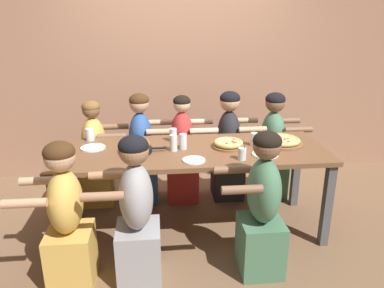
{
  "coord_description": "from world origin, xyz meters",
  "views": [
    {
      "loc": [
        -0.31,
        -3.04,
        1.9
      ],
      "look_at": [
        0.0,
        0.0,
        0.84
      ],
      "focal_mm": 35.0,
      "sensor_mm": 36.0,
      "label": 1
    }
  ],
  "objects": [
    {
      "name": "diner_far_center",
      "position": [
        -0.04,
        0.64,
        0.51
      ],
      "size": [
        0.51,
        0.4,
        1.13
      ],
      "rotation": [
        0.0,
        0.0,
        -1.57
      ],
      "color": "#B22D2D",
      "rests_on": "ground"
    },
    {
      "name": "ground_plane",
      "position": [
        0.0,
        0.0,
        0.0
      ],
      "size": [
        18.0,
        18.0,
        0.0
      ],
      "primitive_type": "plane",
      "color": "brown",
      "rests_on": "ground"
    },
    {
      "name": "empty_plate_a",
      "position": [
        -0.86,
        0.12,
        0.79
      ],
      "size": [
        0.22,
        0.22,
        0.02
      ],
      "color": "white",
      "rests_on": "dining_table"
    },
    {
      "name": "drinking_glass_d",
      "position": [
        -0.16,
        -0.02,
        0.85
      ],
      "size": [
        0.06,
        0.06,
        0.14
      ],
      "color": "silver",
      "rests_on": "dining_table"
    },
    {
      "name": "cocktail_glass_blue",
      "position": [
        0.38,
        -0.28,
        0.83
      ],
      "size": [
        0.07,
        0.07,
        0.12
      ],
      "color": "silver",
      "rests_on": "dining_table"
    },
    {
      "name": "diner_far_right",
      "position": [
        0.93,
        0.64,
        0.53
      ],
      "size": [
        0.51,
        0.4,
        1.14
      ],
      "rotation": [
        0.0,
        0.0,
        -1.57
      ],
      "color": "#477556",
      "rests_on": "ground"
    },
    {
      "name": "diner_far_midright",
      "position": [
        0.46,
        0.64,
        0.54
      ],
      "size": [
        0.51,
        0.4,
        1.17
      ],
      "rotation": [
        0.0,
        0.0,
        -1.57
      ],
      "color": "#232328",
      "rests_on": "ground"
    },
    {
      "name": "diner_near_midright",
      "position": [
        0.46,
        -0.64,
        0.53
      ],
      "size": [
        0.51,
        0.4,
        1.14
      ],
      "rotation": [
        0.0,
        0.0,
        1.57
      ],
      "color": "#477556",
      "rests_on": "ground"
    },
    {
      "name": "diner_near_left",
      "position": [
        -0.95,
        -0.64,
        0.52
      ],
      "size": [
        0.51,
        0.4,
        1.11
      ],
      "rotation": [
        0.0,
        0.0,
        1.57
      ],
      "color": "gold",
      "rests_on": "ground"
    },
    {
      "name": "drinking_glass_f",
      "position": [
        -0.08,
        0.02,
        0.85
      ],
      "size": [
        0.07,
        0.07,
        0.14
      ],
      "color": "silver",
      "rests_on": "dining_table"
    },
    {
      "name": "empty_plate_b",
      "position": [
        -0.01,
        -0.27,
        0.79
      ],
      "size": [
        0.18,
        0.18,
        0.02
      ],
      "color": "white",
      "rests_on": "dining_table"
    },
    {
      "name": "drinking_glass_e",
      "position": [
        -0.15,
        0.24,
        0.84
      ],
      "size": [
        0.07,
        0.07,
        0.12
      ],
      "color": "silver",
      "rests_on": "dining_table"
    },
    {
      "name": "drinking_glass_c",
      "position": [
        -1.06,
        -0.11,
        0.84
      ],
      "size": [
        0.07,
        0.07,
        0.11
      ],
      "color": "silver",
      "rests_on": "dining_table"
    },
    {
      "name": "drinking_glass_a",
      "position": [
        0.56,
        0.04,
        0.85
      ],
      "size": [
        0.07,
        0.07,
        0.12
      ],
      "color": "silver",
      "rests_on": "dining_table"
    },
    {
      "name": "diner_near_midleft",
      "position": [
        -0.46,
        -0.64,
        0.53
      ],
      "size": [
        0.51,
        0.4,
        1.14
      ],
      "rotation": [
        0.0,
        0.0,
        1.57
      ],
      "color": "#99999E",
      "rests_on": "ground"
    },
    {
      "name": "pizza_board_main",
      "position": [
        0.82,
        0.06,
        0.82
      ],
      "size": [
        0.38,
        0.38,
        0.06
      ],
      "color": "brown",
      "rests_on": "dining_table"
    },
    {
      "name": "diner_far_midleft",
      "position": [
        -0.46,
        0.64,
        0.53
      ],
      "size": [
        0.51,
        0.4,
        1.16
      ],
      "rotation": [
        0.0,
        0.0,
        -1.57
      ],
      "color": "#2D5193",
      "rests_on": "ground"
    },
    {
      "name": "empty_plate_c",
      "position": [
        0.59,
        -0.2,
        0.79
      ],
      "size": [
        0.22,
        0.22,
        0.02
      ],
      "color": "white",
      "rests_on": "dining_table"
    },
    {
      "name": "diner_far_left",
      "position": [
        -0.94,
        0.64,
        0.5
      ],
      "size": [
        0.51,
        0.4,
        1.1
      ],
      "rotation": [
        0.0,
        0.0,
        -1.57
      ],
      "color": "gold",
      "rests_on": "ground"
    },
    {
      "name": "pizza_board_second",
      "position": [
        0.32,
        0.02,
        0.82
      ],
      "size": [
        0.28,
        0.28,
        0.06
      ],
      "color": "brown",
      "rests_on": "dining_table"
    },
    {
      "name": "restaurant_back_panel",
      "position": [
        0.0,
        1.43,
        1.6
      ],
      "size": [
        10.0,
        0.06,
        3.2
      ],
      "primitive_type": "cube",
      "color": "#9E7056",
      "rests_on": "ground"
    },
    {
      "name": "dining_table",
      "position": [
        0.0,
        0.0,
        0.71
      ],
      "size": [
        2.33,
        0.85,
        0.79
      ],
      "color": "brown",
      "rests_on": "ground"
    },
    {
      "name": "drinking_glass_b",
      "position": [
        -0.92,
        0.34,
        0.84
      ],
      "size": [
        0.08,
        0.08,
        0.11
      ],
      "color": "silver",
      "rests_on": "dining_table"
    },
    {
      "name": "skillet_bowl",
      "position": [
        -0.48,
        -0.03,
        0.85
      ],
      "size": [
        0.39,
        0.27,
        0.14
      ],
      "color": "black",
      "rests_on": "dining_table"
    }
  ]
}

